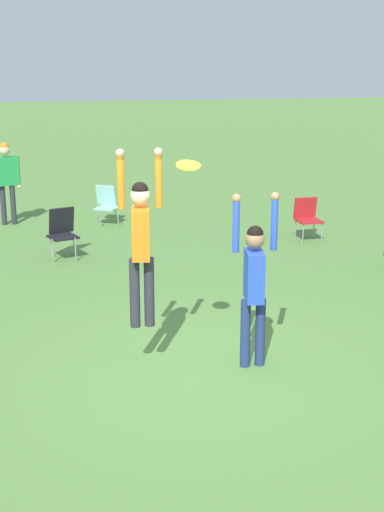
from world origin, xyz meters
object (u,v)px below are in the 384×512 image
object	(u,v)px
camping_chair_0	(107,202)
person_defending	(254,277)
camping_chair_1	(307,215)
person_spectator_near	(6,175)
frisbee	(188,165)
person_jumping	(141,235)
camping_chair_2	(62,230)

from	to	relation	value
camping_chair_0	person_defending	bearing A→B (deg)	129.71
camping_chair_1	person_spectator_near	size ratio (longest dim) A/B	0.47
person_defending	person_spectator_near	bearing A→B (deg)	-151.09
frisbee	person_spectator_near	bearing A→B (deg)	103.69
person_defending	camping_chair_0	distance (m)	8.28
frisbee	camping_chair_0	size ratio (longest dim) A/B	0.32
frisbee	person_spectator_near	size ratio (longest dim) A/B	0.15
person_defending	person_spectator_near	world-z (taller)	person_defending
person_jumping	camping_chair_0	bearing A→B (deg)	6.39
frisbee	person_defending	bearing A→B (deg)	-4.34
person_defending	frisbee	bearing A→B (deg)	-83.77
person_spectator_near	frisbee	bearing A→B (deg)	-90.92
person_defending	camping_chair_2	size ratio (longest dim) A/B	2.27
person_defending	person_spectator_near	distance (m)	9.10
frisbee	person_spectator_near	distance (m)	8.93
frisbee	camping_chair_1	distance (m)	7.12
camping_chair_0	camping_chair_1	xyz separation A→B (m)	(3.79, -2.50, 0.03)
frisbee	person_jumping	bearing A→B (deg)	160.55
person_defending	frisbee	distance (m)	1.53
person_jumping	person_defending	world-z (taller)	person_jumping
person_jumping	camping_chair_2	bearing A→B (deg)	16.92
camping_chair_0	camping_chair_1	bearing A→B (deg)	-178.66
camping_chair_1	camping_chair_2	bearing A→B (deg)	2.82
person_jumping	frisbee	distance (m)	0.97
frisbee	camping_chair_2	bearing A→B (deg)	101.43
frisbee	person_spectator_near	world-z (taller)	frisbee
camping_chair_0	frisbee	bearing A→B (deg)	124.33
camping_chair_0	camping_chair_2	world-z (taller)	camping_chair_2
frisbee	person_spectator_near	xyz separation A→B (m)	(-2.09, 8.58, -1.32)
frisbee	camping_chair_2	xyz separation A→B (m)	(-1.10, 5.44, -1.91)
person_defending	camping_chair_2	bearing A→B (deg)	-150.63
camping_chair_1	camping_chair_2	world-z (taller)	camping_chair_2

